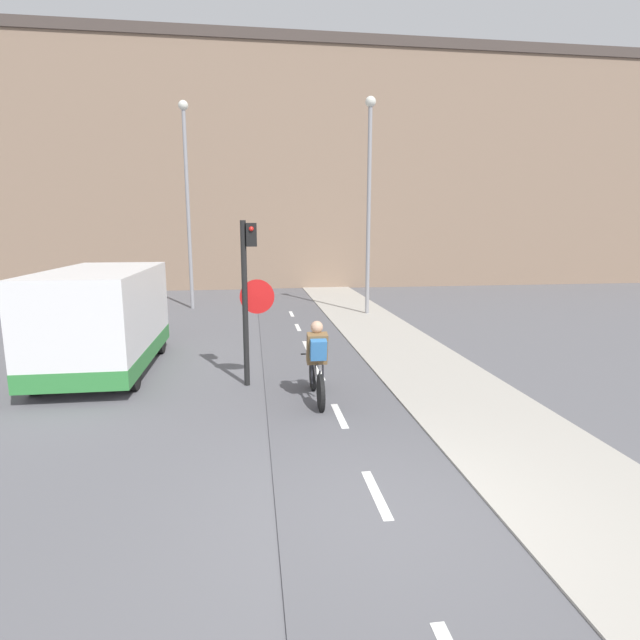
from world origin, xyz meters
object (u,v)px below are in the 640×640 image
Objects in this scene: street_lamp_far at (187,187)px; van at (103,322)px; cyclist_near at (317,363)px; traffic_light_pole at (249,285)px; street_lamp_sidewalk at (369,186)px.

van is at bearing -95.91° from street_lamp_far.
street_lamp_far is 4.32× the size of cyclist_near.
traffic_light_pole is 0.72× the size of van.
cyclist_near is at bearing -43.30° from traffic_light_pole.
cyclist_near is (3.43, -11.11, -3.89)m from street_lamp_far.
street_lamp_sidewalk is (4.15, 7.71, 2.49)m from traffic_light_pole.
street_lamp_far reaches higher than van.
van is (-3.14, 1.44, -0.90)m from traffic_light_pole.
cyclist_near is at bearing -108.63° from street_lamp_sidewalk.
street_lamp_sidewalk is at bearing -19.70° from street_lamp_far.
traffic_light_pole is at bearing -118.30° from street_lamp_sidewalk.
street_lamp_sidewalk is (6.41, -2.29, -0.11)m from street_lamp_far.
street_lamp_far is 1.70× the size of van.
van is at bearing 155.33° from traffic_light_pole.
van is (-7.29, -6.27, -3.39)m from street_lamp_sidewalk.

